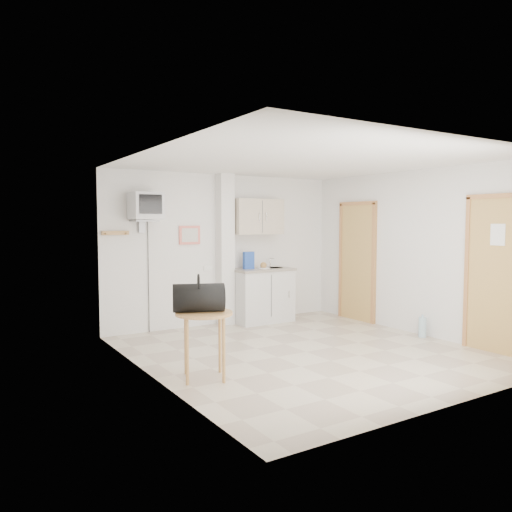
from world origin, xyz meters
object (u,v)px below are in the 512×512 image
crt_television (146,207)px  round_table (204,321)px  duffel_bag (199,297)px  water_bottle (422,327)px

crt_television → round_table: (-0.18, -2.31, -1.30)m
duffel_bag → water_bottle: 3.73m
crt_television → water_bottle: crt_television is taller
duffel_bag → water_bottle: bearing=22.5°
duffel_bag → crt_television: bearing=106.9°
round_table → crt_television: bearing=85.5°
crt_television → water_bottle: 4.48m
round_table → water_bottle: bearing=0.6°
round_table → water_bottle: round_table is taller
crt_television → round_table: bearing=-94.5°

